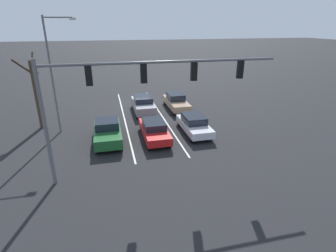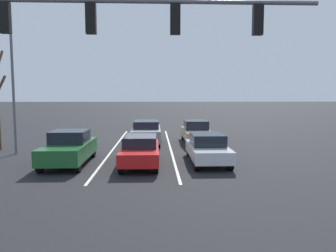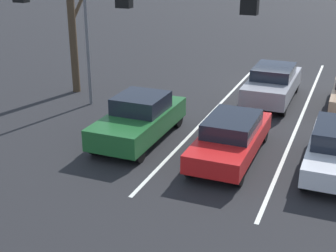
{
  "view_description": "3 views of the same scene",
  "coord_description": "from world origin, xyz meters",
  "px_view_note": "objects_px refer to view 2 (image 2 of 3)",
  "views": [
    {
      "loc": [
        3.08,
        25.63,
        8.01
      ],
      "look_at": [
        -0.86,
        9.18,
        1.39
      ],
      "focal_mm": 28.0,
      "sensor_mm": 36.0,
      "label": 1
    },
    {
      "loc": [
        -0.81,
        23.16,
        3.31
      ],
      "look_at": [
        -1.41,
        7.92,
        1.82
      ],
      "focal_mm": 35.0,
      "sensor_mm": 36.0,
      "label": 2
    },
    {
      "loc": [
        -3.46,
        21.45,
        6.44
      ],
      "look_at": [
        1.42,
        9.57,
        1.44
      ],
      "focal_mm": 50.0,
      "sensor_mm": 36.0,
      "label": 3
    }
  ],
  "objects_px": {
    "car_tan_leftlane_second": "(196,132)",
    "car_red_midlane_front": "(140,150)",
    "car_silver_leftlane_front": "(207,148)",
    "traffic_signal_gantry": "(71,37)",
    "car_darkgreen_rightlane_front": "(69,148)",
    "street_lamp_right_shoulder": "(17,64)",
    "car_gray_midlane_second": "(146,132)"
  },
  "relations": [
    {
      "from": "car_tan_leftlane_second",
      "to": "street_lamp_right_shoulder",
      "type": "bearing_deg",
      "value": 19.71
    },
    {
      "from": "car_tan_leftlane_second",
      "to": "car_red_midlane_front",
      "type": "bearing_deg",
      "value": 62.43
    },
    {
      "from": "car_silver_leftlane_front",
      "to": "car_tan_leftlane_second",
      "type": "xyz_separation_m",
      "value": [
        -0.25,
        -6.3,
        0.04
      ]
    },
    {
      "from": "car_darkgreen_rightlane_front",
      "to": "car_red_midlane_front",
      "type": "distance_m",
      "value": 3.37
    },
    {
      "from": "car_silver_leftlane_front",
      "to": "car_tan_leftlane_second",
      "type": "bearing_deg",
      "value": -92.23
    },
    {
      "from": "car_red_midlane_front",
      "to": "traffic_signal_gantry",
      "type": "relative_size",
      "value": 0.37
    },
    {
      "from": "car_darkgreen_rightlane_front",
      "to": "street_lamp_right_shoulder",
      "type": "height_order",
      "value": "street_lamp_right_shoulder"
    },
    {
      "from": "car_gray_midlane_second",
      "to": "traffic_signal_gantry",
      "type": "xyz_separation_m",
      "value": [
        2.07,
        10.93,
        4.29
      ]
    },
    {
      "from": "street_lamp_right_shoulder",
      "to": "car_darkgreen_rightlane_front",
      "type": "bearing_deg",
      "value": 141.16
    },
    {
      "from": "car_red_midlane_front",
      "to": "street_lamp_right_shoulder",
      "type": "height_order",
      "value": "street_lamp_right_shoulder"
    },
    {
      "from": "car_darkgreen_rightlane_front",
      "to": "car_silver_leftlane_front",
      "type": "relative_size",
      "value": 1.02
    },
    {
      "from": "traffic_signal_gantry",
      "to": "street_lamp_right_shoulder",
      "type": "height_order",
      "value": "street_lamp_right_shoulder"
    },
    {
      "from": "car_red_midlane_front",
      "to": "car_gray_midlane_second",
      "type": "xyz_separation_m",
      "value": [
        -0.12,
        -6.38,
        0.09
      ]
    },
    {
      "from": "car_silver_leftlane_front",
      "to": "car_tan_leftlane_second",
      "type": "distance_m",
      "value": 6.3
    },
    {
      "from": "car_darkgreen_rightlane_front",
      "to": "traffic_signal_gantry",
      "type": "height_order",
      "value": "traffic_signal_gantry"
    },
    {
      "from": "traffic_signal_gantry",
      "to": "car_red_midlane_front",
      "type": "bearing_deg",
      "value": -113.09
    },
    {
      "from": "car_darkgreen_rightlane_front",
      "to": "car_tan_leftlane_second",
      "type": "bearing_deg",
      "value": -136.87
    },
    {
      "from": "car_silver_leftlane_front",
      "to": "car_red_midlane_front",
      "type": "xyz_separation_m",
      "value": [
        3.24,
        0.38,
        -0.01
      ]
    },
    {
      "from": "car_silver_leftlane_front",
      "to": "traffic_signal_gantry",
      "type": "bearing_deg",
      "value": 43.59
    },
    {
      "from": "car_silver_leftlane_front",
      "to": "car_tan_leftlane_second",
      "type": "height_order",
      "value": "car_tan_leftlane_second"
    },
    {
      "from": "car_gray_midlane_second",
      "to": "street_lamp_right_shoulder",
      "type": "height_order",
      "value": "street_lamp_right_shoulder"
    },
    {
      "from": "car_silver_leftlane_front",
      "to": "car_red_midlane_front",
      "type": "distance_m",
      "value": 3.26
    },
    {
      "from": "car_tan_leftlane_second",
      "to": "car_gray_midlane_second",
      "type": "relative_size",
      "value": 1.03
    },
    {
      "from": "car_darkgreen_rightlane_front",
      "to": "car_tan_leftlane_second",
      "type": "distance_m",
      "value": 9.38
    },
    {
      "from": "car_darkgreen_rightlane_front",
      "to": "car_gray_midlane_second",
      "type": "distance_m",
      "value": 7.05
    },
    {
      "from": "traffic_signal_gantry",
      "to": "street_lamp_right_shoulder",
      "type": "relative_size",
      "value": 1.44
    },
    {
      "from": "car_silver_leftlane_front",
      "to": "car_red_midlane_front",
      "type": "height_order",
      "value": "car_silver_leftlane_front"
    },
    {
      "from": "car_red_midlane_front",
      "to": "street_lamp_right_shoulder",
      "type": "bearing_deg",
      "value": -23.9
    },
    {
      "from": "car_silver_leftlane_front",
      "to": "car_red_midlane_front",
      "type": "bearing_deg",
      "value": 6.61
    },
    {
      "from": "car_darkgreen_rightlane_front",
      "to": "traffic_signal_gantry",
      "type": "distance_m",
      "value": 6.62
    },
    {
      "from": "street_lamp_right_shoulder",
      "to": "car_silver_leftlane_front",
      "type": "bearing_deg",
      "value": 165.3
    },
    {
      "from": "street_lamp_right_shoulder",
      "to": "car_red_midlane_front",
      "type": "bearing_deg",
      "value": 156.1
    }
  ]
}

